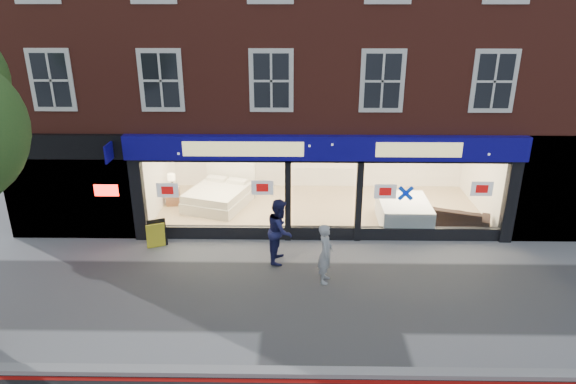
{
  "coord_description": "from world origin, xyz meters",
  "views": [
    {
      "loc": [
        -0.83,
        -11.01,
        7.06
      ],
      "look_at": [
        -1.04,
        2.5,
        1.76
      ],
      "focal_mm": 32.0,
      "sensor_mm": 36.0,
      "label": 1
    }
  ],
  "objects_px": {
    "mattress_stack": "(403,213)",
    "pedestrian_blue": "(280,230)",
    "sofa": "(455,217)",
    "a_board": "(157,234)",
    "display_bed": "(219,195)",
    "pedestrian_grey": "(326,253)"
  },
  "relations": [
    {
      "from": "sofa",
      "to": "a_board",
      "type": "xyz_separation_m",
      "value": [
        -9.13,
        -1.43,
        0.01
      ]
    },
    {
      "from": "display_bed",
      "to": "pedestrian_blue",
      "type": "distance_m",
      "value": 4.37
    },
    {
      "from": "display_bed",
      "to": "mattress_stack",
      "type": "distance_m",
      "value": 6.26
    },
    {
      "from": "display_bed",
      "to": "a_board",
      "type": "xyz_separation_m",
      "value": [
        -1.43,
        -3.01,
        -0.04
      ]
    },
    {
      "from": "a_board",
      "to": "pedestrian_grey",
      "type": "xyz_separation_m",
      "value": [
        4.85,
        -1.83,
        0.39
      ]
    },
    {
      "from": "a_board",
      "to": "pedestrian_blue",
      "type": "height_order",
      "value": "pedestrian_blue"
    },
    {
      "from": "mattress_stack",
      "to": "a_board",
      "type": "bearing_deg",
      "value": -168.47
    },
    {
      "from": "sofa",
      "to": "mattress_stack",
      "type": "bearing_deg",
      "value": 16.76
    },
    {
      "from": "pedestrian_blue",
      "to": "pedestrian_grey",
      "type": "bearing_deg",
      "value": -126.52
    },
    {
      "from": "a_board",
      "to": "pedestrian_blue",
      "type": "relative_size",
      "value": 0.45
    },
    {
      "from": "a_board",
      "to": "pedestrian_grey",
      "type": "bearing_deg",
      "value": -43.42
    },
    {
      "from": "sofa",
      "to": "a_board",
      "type": "distance_m",
      "value": 9.24
    },
    {
      "from": "sofa",
      "to": "a_board",
      "type": "relative_size",
      "value": 2.52
    },
    {
      "from": "mattress_stack",
      "to": "pedestrian_blue",
      "type": "bearing_deg",
      "value": -149.63
    },
    {
      "from": "sofa",
      "to": "pedestrian_grey",
      "type": "xyz_separation_m",
      "value": [
        -4.28,
        -3.26,
        0.4
      ]
    },
    {
      "from": "pedestrian_blue",
      "to": "a_board",
      "type": "bearing_deg",
      "value": 84.69
    },
    {
      "from": "mattress_stack",
      "to": "pedestrian_blue",
      "type": "distance_m",
      "value": 4.5
    },
    {
      "from": "pedestrian_blue",
      "to": "sofa",
      "type": "bearing_deg",
      "value": -62.45
    },
    {
      "from": "mattress_stack",
      "to": "a_board",
      "type": "height_order",
      "value": "mattress_stack"
    },
    {
      "from": "a_board",
      "to": "pedestrian_blue",
      "type": "xyz_separation_m",
      "value": [
        3.65,
        -0.73,
        0.5
      ]
    },
    {
      "from": "sofa",
      "to": "pedestrian_blue",
      "type": "relative_size",
      "value": 1.14
    },
    {
      "from": "mattress_stack",
      "to": "pedestrian_blue",
      "type": "xyz_separation_m",
      "value": [
        -3.86,
        -2.26,
        0.43
      ]
    }
  ]
}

